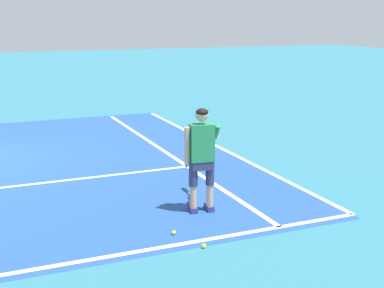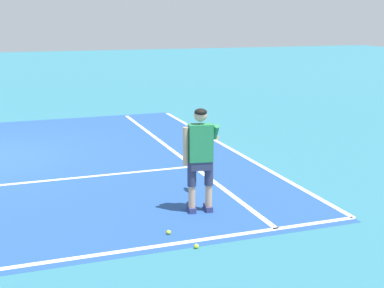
% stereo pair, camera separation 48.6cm
% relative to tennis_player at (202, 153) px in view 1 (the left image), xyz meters
% --- Properties ---
extents(line_singles_right, '(0.10, 10.07, 0.01)m').
position_rel_tennis_player_xyz_m(line_singles_right, '(0.81, 3.93, -0.99)').
color(line_singles_right, white).
rests_on(line_singles_right, ground).
extents(line_doubles_right, '(0.10, 10.07, 0.01)m').
position_rel_tennis_player_xyz_m(line_doubles_right, '(2.19, 3.93, -0.99)').
color(line_doubles_right, white).
rests_on(line_doubles_right, ground).
extents(tennis_player, '(0.77, 1.08, 1.71)m').
position_rel_tennis_player_xyz_m(tennis_player, '(0.00, 0.00, 0.00)').
color(tennis_player, navy).
rests_on(tennis_player, ground).
extents(tennis_ball_near_feet, '(0.07, 0.07, 0.07)m').
position_rel_tennis_player_xyz_m(tennis_ball_near_feet, '(-0.56, -1.35, -0.96)').
color(tennis_ball_near_feet, '#CCE02D').
rests_on(tennis_ball_near_feet, ground).
extents(tennis_ball_by_baseline, '(0.07, 0.07, 0.07)m').
position_rel_tennis_player_xyz_m(tennis_ball_by_baseline, '(-0.78, -0.76, -0.96)').
color(tennis_ball_by_baseline, '#CCE02D').
rests_on(tennis_ball_by_baseline, ground).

